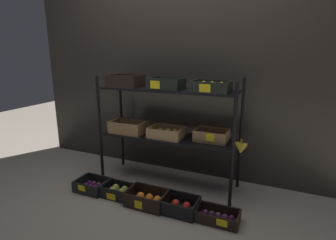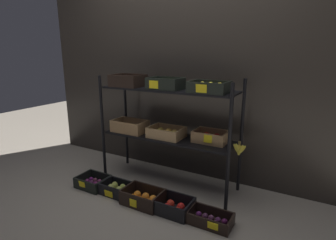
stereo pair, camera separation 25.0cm
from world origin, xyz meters
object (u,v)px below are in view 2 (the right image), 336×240
display_rack (167,114)px  crate_ground_rightmost_plum (210,220)px  crate_ground_orange (143,198)px  crate_ground_plum (93,183)px  crate_ground_pear (117,189)px  crate_ground_apple_red (174,207)px

display_rack → crate_ground_rightmost_plum: bearing=-34.0°
display_rack → crate_ground_orange: size_ratio=4.15×
crate_ground_plum → crate_ground_pear: (0.32, 0.00, 0.01)m
crate_ground_orange → display_rack: bearing=89.8°
crate_ground_orange → crate_ground_pear: bearing=176.8°
crate_ground_pear → crate_ground_rightmost_plum: 0.98m
crate_ground_plum → crate_ground_orange: crate_ground_orange is taller
display_rack → crate_ground_pear: 0.90m
crate_ground_apple_red → crate_ground_rightmost_plum: crate_ground_apple_red is taller
crate_ground_orange → crate_ground_rightmost_plum: size_ratio=1.03×
crate_ground_pear → crate_ground_orange: (0.32, -0.02, 0.00)m
crate_ground_plum → crate_ground_apple_red: 0.96m
crate_ground_apple_red → crate_ground_orange: bearing=-177.5°
crate_ground_pear → crate_ground_rightmost_plum: crate_ground_pear is taller
crate_ground_apple_red → crate_ground_rightmost_plum: (0.34, 0.00, -0.01)m
crate_ground_orange → crate_ground_rightmost_plum: 0.66m
crate_ground_pear → crate_ground_apple_red: bearing=-0.4°
crate_ground_rightmost_plum → crate_ground_pear: bearing=179.8°
crate_ground_apple_red → crate_ground_plum: bearing=179.9°
display_rack → crate_ground_apple_red: bearing=-54.2°
crate_ground_orange → crate_ground_apple_red: 0.32m
crate_ground_plum → crate_ground_rightmost_plum: bearing=-0.1°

